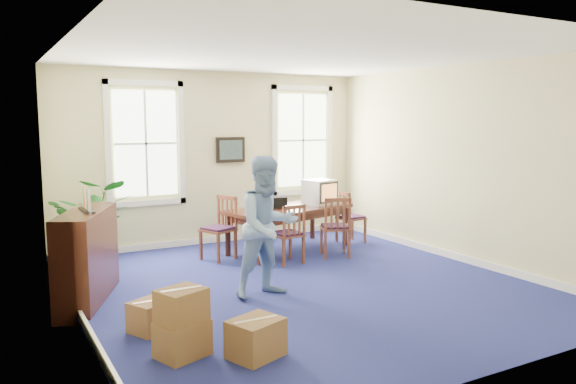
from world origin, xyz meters
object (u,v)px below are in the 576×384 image
potted_plant (95,222)px  cardboard_boxes (196,315)px  chair_near_left (287,233)px  credenza (87,253)px  crt_tv (320,192)px  conference_table (289,229)px  man (268,226)px

potted_plant → cardboard_boxes: bearing=-86.2°
chair_near_left → credenza: credenza is taller
crt_tv → conference_table: bearing=171.7°
crt_tv → potted_plant: potted_plant is taller
chair_near_left → cardboard_boxes: size_ratio=0.78×
crt_tv → chair_near_left: (-1.14, -0.83, -0.51)m
credenza → potted_plant: 1.81m
credenza → potted_plant: (0.41, 1.76, 0.09)m
conference_table → credenza: (-3.62, -1.16, 0.23)m
chair_near_left → conference_table: bearing=-125.5°
potted_plant → cardboard_boxes: (0.26, -3.96, -0.35)m
credenza → cardboard_boxes: bearing=-48.7°
chair_near_left → potted_plant: size_ratio=0.69×
credenza → cardboard_boxes: size_ratio=1.25×
man → credenza: man is taller
man → credenza: (-2.12, 0.97, -0.31)m
chair_near_left → man: size_ratio=0.53×
crt_tv → chair_near_left: crt_tv is taller
conference_table → crt_tv: (0.67, 0.05, 0.61)m
potted_plant → conference_table: bearing=-10.6°
conference_table → crt_tv: 0.91m
credenza → crt_tv: bearing=40.0°
credenza → potted_plant: bearing=101.0°
crt_tv → potted_plant: bearing=159.3°
chair_near_left → credenza: size_ratio=0.63×
conference_table → cardboard_boxes: bearing=-145.8°
conference_table → chair_near_left: (-0.47, -0.78, 0.10)m
cardboard_boxes → chair_near_left: bearing=46.2°
conference_table → chair_near_left: size_ratio=2.33×
cardboard_boxes → credenza: bearing=107.1°
credenza → potted_plant: size_ratio=1.10×
conference_table → man: (-1.50, -2.13, 0.54)m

